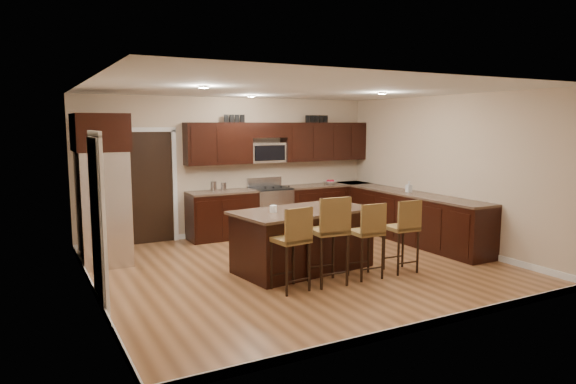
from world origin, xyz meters
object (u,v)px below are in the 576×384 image
stool_mid (330,230)px  stool_right (368,232)px  range (270,210)px  island (303,241)px  stool_extra (404,227)px  stool_left (293,239)px  refrigerator (102,188)px

stool_mid → stool_right: size_ratio=1.12×
stool_right → range: bearing=90.7°
stool_right → island: bearing=127.3°
stool_mid → stool_extra: (1.29, 0.01, -0.09)m
range → stool_left: (-1.33, -3.41, 0.23)m
stool_mid → island: bearing=90.1°
stool_left → stool_extra: bearing=-6.8°
stool_left → stool_right: (1.21, 0.00, -0.02)m
island → refrigerator: bearing=137.7°
refrigerator → stool_extra: (3.83, -2.62, -0.52)m
stool_left → stool_mid: 0.57m
stool_left → refrigerator: 3.31m
stool_mid → stool_right: 0.65m
stool_right → refrigerator: bearing=143.2°
stool_right → stool_extra: same height
stool_mid → stool_left: bearing=-176.5°
island → stool_right: (0.58, -0.84, 0.25)m
stool_right → refrigerator: refrigerator is taller
island → stool_right: size_ratio=2.03×
stool_extra → island: bearing=148.3°
stool_left → stool_extra: stool_left is taller
stool_mid → range: bearing=81.6°
stool_mid → stool_extra: 1.30m
stool_mid → stool_extra: bearing=4.5°
stool_mid → refrigerator: size_ratio=0.52×
stool_extra → stool_left: bearing=-177.3°
range → stool_mid: stool_mid is taller
island → stool_left: (-0.63, -0.85, 0.28)m
range → stool_right: (-0.12, -3.41, 0.21)m
range → stool_right: size_ratio=1.01×
refrigerator → stool_extra: size_ratio=2.15×
island → refrigerator: (-2.59, 1.77, 0.78)m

